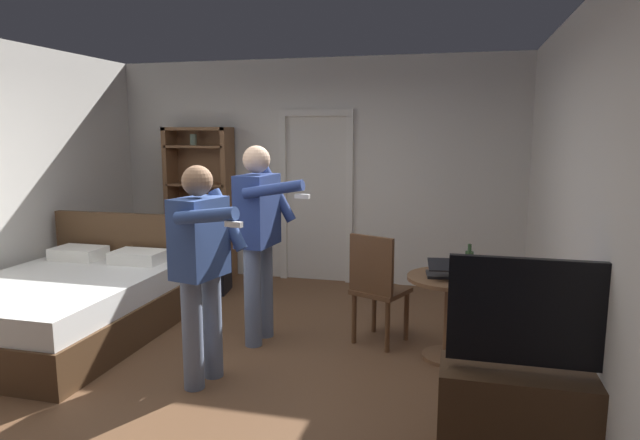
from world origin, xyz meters
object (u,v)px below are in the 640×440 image
wooden_chair (377,284)px  person_blue_shirt (201,261)px  person_striped_shirt (259,230)px  tv_flatscreen (539,405)px  laptop (447,271)px  suitcase_dark (209,273)px  bed (67,305)px  bottle_on_table (469,265)px  side_table (449,303)px  bookshelf (201,197)px

wooden_chair → person_blue_shirt: bearing=-136.9°
person_striped_shirt → wooden_chair: bearing=9.8°
tv_flatscreen → laptop: (-0.54, 1.33, 0.40)m
laptop → suitcase_dark: (-2.74, 1.33, -0.52)m
bed → suitcase_dark: bearing=69.5°
tv_flatscreen → wooden_chair: size_ratio=1.20×
suitcase_dark → bottle_on_table: bearing=-34.1°
side_table → suitcase_dark: bearing=155.0°
tv_flatscreen → bottle_on_table: bearing=106.3°
bed → laptop: bearing=5.4°
person_striped_shirt → bookshelf: bearing=127.7°
tv_flatscreen → bed: bearing=165.4°
bookshelf → person_blue_shirt: size_ratio=1.18×
side_table → suitcase_dark: 3.06m
tv_flatscreen → person_striped_shirt: 2.63m
bookshelf → tv_flatscreen: bookshelf is taller
tv_flatscreen → person_striped_shirt: bearing=147.8°
wooden_chair → tv_flatscreen: bearing=-53.3°
person_striped_shirt → bed: bearing=-168.8°
side_table → wooden_chair: wooden_chair is taller
side_table → wooden_chair: (-0.62, 0.16, 0.07)m
laptop → wooden_chair: bearing=161.1°
bed → bookshelf: bookshelf is taller
bookshelf → tv_flatscreen: (3.68, -3.32, -0.68)m
person_striped_shirt → suitcase_dark: size_ratio=3.81×
side_table → laptop: (-0.02, -0.04, 0.28)m
laptop → person_striped_shirt: bearing=178.9°
tv_flatscreen → person_striped_shirt: person_striped_shirt is taller
laptop → wooden_chair: size_ratio=0.37×
person_striped_shirt → suitcase_dark: 1.89m
tv_flatscreen → laptop: tv_flatscreen is taller
person_blue_shirt → person_striped_shirt: bearing=82.5°
bed → person_blue_shirt: (1.62, -0.54, 0.63)m
bed → bottle_on_table: bearing=4.5°
bed → bottle_on_table: size_ratio=6.97×
bed → bookshelf: bearing=84.6°
bed → wooden_chair: 2.81m
side_table → wooden_chair: size_ratio=0.71×
tv_flatscreen → person_blue_shirt: person_blue_shirt is taller
tv_flatscreen → laptop: size_ratio=3.26×
bed → person_striped_shirt: person_striped_shirt is taller
suitcase_dark → wooden_chair: bearing=-36.6°
bottle_on_table → wooden_chair: (-0.76, 0.24, -0.28)m
tv_flatscreen → suitcase_dark: 4.22m
bookshelf → person_striped_shirt: 2.49m
bed → side_table: 3.40m
bookshelf → person_striped_shirt: size_ratio=1.10×
bed → person_blue_shirt: bearing=-18.4°
bed → side_table: size_ratio=2.91×
wooden_chair → person_striped_shirt: (-1.02, -0.17, 0.47)m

